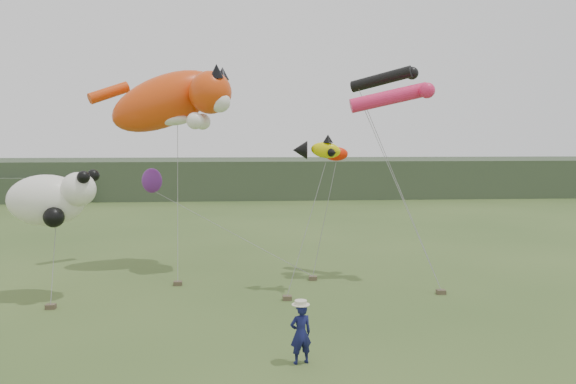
{
  "coord_description": "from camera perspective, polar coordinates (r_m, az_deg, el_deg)",
  "views": [
    {
      "loc": [
        -1.98,
        -17.48,
        6.55
      ],
      "look_at": [
        -0.46,
        3.0,
        4.5
      ],
      "focal_mm": 35.0,
      "sensor_mm": 36.0,
      "label": 1
    }
  ],
  "objects": [
    {
      "name": "ground",
      "position": [
        18.77,
        2.16,
        -14.74
      ],
      "size": [
        120.0,
        120.0,
        0.0
      ],
      "primitive_type": "plane",
      "color": "#385123",
      "rests_on": "ground"
    },
    {
      "name": "headland",
      "position": [
        62.35,
        -5.27,
        1.41
      ],
      "size": [
        90.0,
        13.0,
        4.0
      ],
      "color": "#2D3D28",
      "rests_on": "ground"
    },
    {
      "name": "festival_attendant",
      "position": [
        16.66,
        1.3,
        -14.18
      ],
      "size": [
        0.74,
        0.58,
        1.78
      ],
      "primitive_type": "imported",
      "rotation": [
        0.0,
        0.0,
        3.42
      ],
      "color": "#131647",
      "rests_on": "ground"
    },
    {
      "name": "sandbag_anchors",
      "position": [
        23.9,
        -3.13,
        -10.0
      ],
      "size": [
        15.88,
        3.82,
        0.18
      ],
      "color": "brown",
      "rests_on": "ground"
    },
    {
      "name": "cat_kite",
      "position": [
        28.25,
        -11.39,
        9.15
      ],
      "size": [
        7.26,
        3.91,
        4.32
      ],
      "color": "#DA3F0D",
      "rests_on": "ground"
    },
    {
      "name": "fish_kite",
      "position": [
        23.49,
        2.9,
        4.33
      ],
      "size": [
        2.09,
        1.38,
        1.06
      ],
      "color": "#D6CE03",
      "rests_on": "ground"
    },
    {
      "name": "tube_kites",
      "position": [
        26.2,
        10.56,
        10.22
      ],
      "size": [
        3.69,
        3.1,
        2.17
      ],
      "color": "black",
      "rests_on": "ground"
    },
    {
      "name": "panda_kite",
      "position": [
        24.4,
        -22.9,
        -0.65
      ],
      "size": [
        3.62,
        2.34,
        2.25
      ],
      "color": "white",
      "rests_on": "ground"
    },
    {
      "name": "misc_kites",
      "position": [
        28.53,
        -8.3,
        1.95
      ],
      "size": [
        10.17,
        4.48,
        2.46
      ],
      "color": "#F12103",
      "rests_on": "ground"
    }
  ]
}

